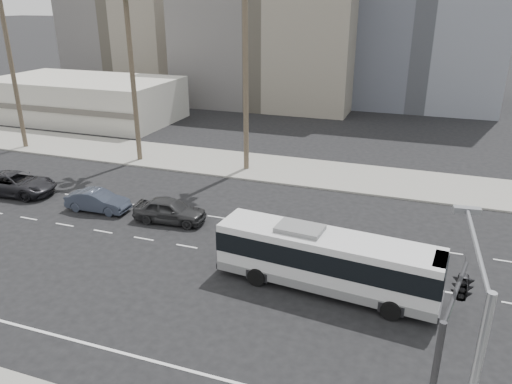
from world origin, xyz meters
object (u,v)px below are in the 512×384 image
at_px(car_c, 16,183).
at_px(traffic_signal, 459,298).
at_px(city_bus, 326,259).
at_px(car_a, 170,210).
at_px(car_b, 98,201).

relative_size(car_c, traffic_signal, 0.93).
bearing_deg(city_bus, car_a, 163.98).
xyz_separation_m(car_b, traffic_signal, (22.65, -12.15, 4.77)).
relative_size(city_bus, traffic_signal, 1.74).
height_order(city_bus, car_a, city_bus).
xyz_separation_m(car_a, traffic_signal, (16.99, -12.23, 4.68)).
height_order(car_a, car_c, car_c).
bearing_deg(car_a, traffic_signal, -130.49).
xyz_separation_m(city_bus, traffic_signal, (5.52, -7.69, 3.81)).
bearing_deg(car_a, car_b, 86.01).
bearing_deg(car_c, traffic_signal, -118.04).
relative_size(car_b, car_c, 0.74).
height_order(car_b, car_c, car_c).
relative_size(city_bus, car_a, 2.37).
xyz_separation_m(car_a, car_b, (-5.66, -0.08, -0.08)).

